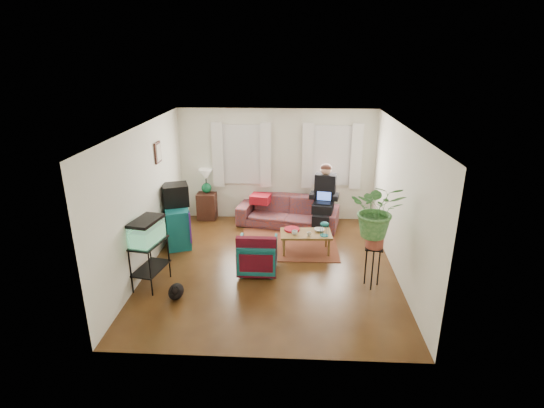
# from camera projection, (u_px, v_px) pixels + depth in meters

# --- Properties ---
(floor) EXTENTS (4.50, 5.00, 0.01)m
(floor) POSITION_uv_depth(u_px,v_px,m) (271.00, 267.00, 7.90)
(floor) COLOR #4F2B14
(floor) RESTS_ON ground
(ceiling) EXTENTS (4.50, 5.00, 0.01)m
(ceiling) POSITION_uv_depth(u_px,v_px,m) (271.00, 127.00, 7.02)
(ceiling) COLOR white
(ceiling) RESTS_ON wall_back
(wall_back) EXTENTS (4.50, 0.01, 2.60)m
(wall_back) POSITION_uv_depth(u_px,v_px,m) (277.00, 165.00, 9.81)
(wall_back) COLOR silver
(wall_back) RESTS_ON floor
(wall_front) EXTENTS (4.50, 0.01, 2.60)m
(wall_front) POSITION_uv_depth(u_px,v_px,m) (259.00, 270.00, 5.11)
(wall_front) COLOR silver
(wall_front) RESTS_ON floor
(wall_left) EXTENTS (0.01, 5.00, 2.60)m
(wall_left) POSITION_uv_depth(u_px,v_px,m) (145.00, 199.00, 7.57)
(wall_left) COLOR silver
(wall_left) RESTS_ON floor
(wall_right) EXTENTS (0.01, 5.00, 2.60)m
(wall_right) POSITION_uv_depth(u_px,v_px,m) (400.00, 203.00, 7.35)
(wall_right) COLOR silver
(wall_right) RESTS_ON floor
(window_left) EXTENTS (1.08, 0.04, 1.38)m
(window_left) POSITION_uv_depth(u_px,v_px,m) (242.00, 154.00, 9.74)
(window_left) COLOR white
(window_left) RESTS_ON wall_back
(window_right) EXTENTS (1.08, 0.04, 1.38)m
(window_right) POSITION_uv_depth(u_px,v_px,m) (332.00, 156.00, 9.64)
(window_right) COLOR white
(window_right) RESTS_ON wall_back
(curtains_left) EXTENTS (1.36, 0.06, 1.50)m
(curtains_left) POSITION_uv_depth(u_px,v_px,m) (242.00, 155.00, 9.67)
(curtains_left) COLOR white
(curtains_left) RESTS_ON wall_back
(curtains_right) EXTENTS (1.36, 0.06, 1.50)m
(curtains_right) POSITION_uv_depth(u_px,v_px,m) (332.00, 156.00, 9.57)
(curtains_right) COLOR white
(curtains_right) RESTS_ON wall_back
(picture_frame) EXTENTS (0.04, 0.32, 0.40)m
(picture_frame) POSITION_uv_depth(u_px,v_px,m) (158.00, 153.00, 8.15)
(picture_frame) COLOR #3D2616
(picture_frame) RESTS_ON wall_left
(area_rug) EXTENTS (2.02, 1.63, 0.01)m
(area_rug) POSITION_uv_depth(u_px,v_px,m) (288.00, 244.00, 8.82)
(area_rug) COLOR maroon
(area_rug) RESTS_ON floor
(sofa) EXTENTS (2.39, 1.32, 0.88)m
(sofa) POSITION_uv_depth(u_px,v_px,m) (288.00, 207.00, 9.66)
(sofa) COLOR brown
(sofa) RESTS_ON floor
(seated_person) EXTENTS (0.69, 0.79, 1.35)m
(seated_person) POSITION_uv_depth(u_px,v_px,m) (324.00, 200.00, 9.39)
(seated_person) COLOR black
(seated_person) RESTS_ON sofa
(side_table) EXTENTS (0.45, 0.45, 0.64)m
(side_table) POSITION_uv_depth(u_px,v_px,m) (207.00, 205.00, 10.12)
(side_table) COLOR #3D2317
(side_table) RESTS_ON floor
(table_lamp) EXTENTS (0.34, 0.34, 0.58)m
(table_lamp) POSITION_uv_depth(u_px,v_px,m) (206.00, 182.00, 9.92)
(table_lamp) COLOR white
(table_lamp) RESTS_ON side_table
(dresser) EXTENTS (0.73, 1.01, 0.82)m
(dresser) POSITION_uv_depth(u_px,v_px,m) (177.00, 225.00, 8.75)
(dresser) COLOR #125F6F
(dresser) RESTS_ON floor
(crt_tv) EXTENTS (0.62, 0.60, 0.44)m
(crt_tv) POSITION_uv_depth(u_px,v_px,m) (175.00, 195.00, 8.62)
(crt_tv) COLOR black
(crt_tv) RESTS_ON dresser
(aquarium_stand) EXTENTS (0.53, 0.78, 0.80)m
(aquarium_stand) POSITION_uv_depth(u_px,v_px,m) (150.00, 264.00, 7.16)
(aquarium_stand) COLOR black
(aquarium_stand) RESTS_ON floor
(aquarium) EXTENTS (0.48, 0.71, 0.42)m
(aquarium) POSITION_uv_depth(u_px,v_px,m) (147.00, 231.00, 6.96)
(aquarium) COLOR #7FD899
(aquarium) RESTS_ON aquarium_stand
(black_cat) EXTENTS (0.32, 0.41, 0.31)m
(black_cat) POSITION_uv_depth(u_px,v_px,m) (176.00, 290.00, 6.83)
(black_cat) COLOR black
(black_cat) RESTS_ON floor
(armchair) EXTENTS (0.68, 0.64, 0.70)m
(armchair) POSITION_uv_depth(u_px,v_px,m) (258.00, 254.00, 7.63)
(armchair) COLOR #136173
(armchair) RESTS_ON floor
(serape_throw) EXTENTS (0.70, 0.16, 0.57)m
(serape_throw) POSITION_uv_depth(u_px,v_px,m) (256.00, 253.00, 7.33)
(serape_throw) COLOR #9E0A0A
(serape_throw) RESTS_ON armchair
(coffee_table) EXTENTS (1.03, 0.60, 0.41)m
(coffee_table) POSITION_uv_depth(u_px,v_px,m) (306.00, 242.00, 8.42)
(coffee_table) COLOR brown
(coffee_table) RESTS_ON floor
(cup_a) EXTENTS (0.12, 0.12, 0.09)m
(cup_a) POSITION_uv_depth(u_px,v_px,m) (295.00, 233.00, 8.25)
(cup_a) COLOR white
(cup_a) RESTS_ON coffee_table
(cup_b) EXTENTS (0.10, 0.10, 0.09)m
(cup_b) POSITION_uv_depth(u_px,v_px,m) (309.00, 234.00, 8.18)
(cup_b) COLOR beige
(cup_b) RESTS_ON coffee_table
(bowl) EXTENTS (0.21, 0.21, 0.05)m
(bowl) POSITION_uv_depth(u_px,v_px,m) (319.00, 230.00, 8.42)
(bowl) COLOR white
(bowl) RESTS_ON coffee_table
(snack_tray) EXTENTS (0.32, 0.32, 0.04)m
(snack_tray) POSITION_uv_depth(u_px,v_px,m) (292.00, 229.00, 8.47)
(snack_tray) COLOR #B21414
(snack_tray) RESTS_ON coffee_table
(birdcage) EXTENTS (0.17, 0.17, 0.29)m
(birdcage) POSITION_uv_depth(u_px,v_px,m) (325.00, 229.00, 8.17)
(birdcage) COLOR #115B6B
(birdcage) RESTS_ON coffee_table
(plant_stand) EXTENTS (0.36, 0.36, 0.74)m
(plant_stand) POSITION_uv_depth(u_px,v_px,m) (372.00, 267.00, 7.12)
(plant_stand) COLOR black
(plant_stand) RESTS_ON floor
(potted_plant) EXTENTS (0.95, 0.86, 0.94)m
(potted_plant) POSITION_uv_depth(u_px,v_px,m) (377.00, 218.00, 6.83)
(potted_plant) COLOR #599947
(potted_plant) RESTS_ON plant_stand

